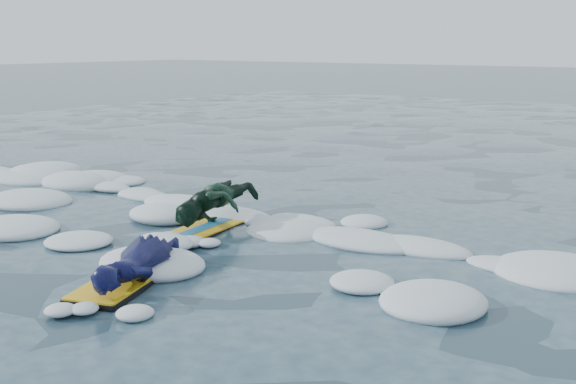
# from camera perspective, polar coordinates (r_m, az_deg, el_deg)

# --- Properties ---
(ground) EXTENTS (120.00, 120.00, 0.00)m
(ground) POSITION_cam_1_polar(r_m,az_deg,el_deg) (7.36, -6.45, -5.24)
(ground) COLOR #1A353E
(ground) RESTS_ON ground
(foam_band) EXTENTS (12.00, 3.10, 0.30)m
(foam_band) POSITION_cam_1_polar(r_m,az_deg,el_deg) (8.12, -1.52, -3.54)
(foam_band) COLOR silver
(foam_band) RESTS_ON ground
(prone_woman_unit) EXTENTS (1.05, 1.52, 0.36)m
(prone_woman_unit) POSITION_cam_1_polar(r_m,az_deg,el_deg) (6.63, -12.10, -5.69)
(prone_woman_unit) COLOR black
(prone_woman_unit) RESTS_ON ground
(prone_child_unit) EXTENTS (0.87, 1.44, 0.53)m
(prone_child_unit) POSITION_cam_1_polar(r_m,az_deg,el_deg) (8.41, -5.67, -1.14)
(prone_child_unit) COLOR black
(prone_child_unit) RESTS_ON ground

